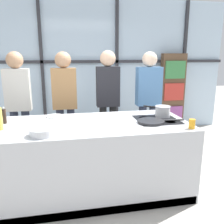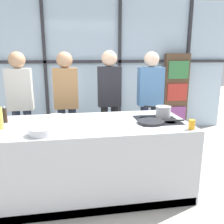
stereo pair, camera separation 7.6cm
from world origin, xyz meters
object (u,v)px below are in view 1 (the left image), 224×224
spectator_far_left (18,100)px  spectator_far_right (148,97)px  spectator_center_right (108,96)px  juice_glass_near (192,124)px  pepper_grinder (4,116)px  saucepan (162,111)px  mixing_bowl (42,132)px  spectator_center_left (65,99)px  frying_pan (152,121)px  white_plate (55,116)px

spectator_far_left → spectator_far_right: 2.04m
spectator_center_right → juice_glass_near: spectator_center_right is taller
spectator_far_left → pepper_grinder: size_ratio=8.59×
saucepan → mixing_bowl: size_ratio=1.20×
spectator_far_left → spectator_center_left: same height
spectator_center_left → frying_pan: bearing=132.8°
mixing_bowl → white_plate: bearing=83.1°
saucepan → juice_glass_near: bearing=-78.0°
spectator_far_left → saucepan: (1.93, -0.85, -0.06)m
spectator_far_left → frying_pan: size_ratio=3.00×
white_plate → juice_glass_near: juice_glass_near is taller
saucepan → white_plate: bearing=169.1°
spectator_far_left → frying_pan: spectator_far_left is taller
frying_pan → mixing_bowl: bearing=-169.9°
spectator_far_left → spectator_far_right: (2.04, 0.00, -0.02)m
frying_pan → mixing_bowl: size_ratio=2.22×
pepper_grinder → spectator_far_left: bearing=88.3°
spectator_far_left → spectator_center_right: size_ratio=0.99×
mixing_bowl → juice_glass_near: bearing=-2.7°
spectator_far_right → frying_pan: spectator_far_right is taller
spectator_far_right → pepper_grinder: size_ratio=8.60×
spectator_far_right → saucepan: spectator_far_right is taller
mixing_bowl → pepper_grinder: pepper_grinder is taller
frying_pan → juice_glass_near: 0.46m
spectator_center_left → saucepan: spectator_center_left is taller
spectator_far_left → saucepan: bearing=156.4°
frying_pan → white_plate: 1.26m
frying_pan → spectator_far_left: bearing=147.1°
saucepan → mixing_bowl: saucepan is taller
spectator_far_left → mixing_bowl: 1.40m
spectator_center_left → spectator_center_right: spectator_center_right is taller
white_plate → mixing_bowl: bearing=-96.9°
spectator_center_right → saucepan: 1.03m
juice_glass_near → white_plate: bearing=151.6°
spectator_center_left → spectator_far_left: bearing=0.0°
white_plate → mixing_bowl: mixing_bowl is taller
saucepan → white_plate: 1.42m
frying_pan → white_plate: size_ratio=2.55×
spectator_far_right → mixing_bowl: size_ratio=6.68×
spectator_far_left → spectator_far_right: size_ratio=1.00×
spectator_center_right → spectator_center_left: bearing=0.0°
spectator_center_left → spectator_center_right: bearing=-180.0°
juice_glass_near → pepper_grinder: bearing=163.7°
spectator_center_left → pepper_grinder: bearing=48.2°
frying_pan → pepper_grinder: pepper_grinder is taller
white_plate → juice_glass_near: size_ratio=2.12×
spectator_center_left → spectator_far_right: size_ratio=1.00×
spectator_center_right → spectator_far_right: bearing=180.0°
spectator_far_right → mixing_bowl: 2.06m
spectator_far_left → frying_pan: 2.02m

